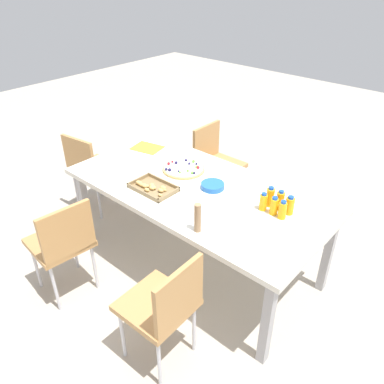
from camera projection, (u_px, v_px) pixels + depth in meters
ground_plane at (196, 262)px, 3.27m from camera, size 12.00×12.00×0.00m
party_table at (197, 194)px, 2.91m from camera, size 2.01×1.00×0.74m
chair_near_right at (215, 159)px, 3.82m from camera, size 0.40×0.40×0.83m
chair_far_left at (165, 304)px, 2.22m from camera, size 0.41×0.41×0.83m
chair_end at (90, 166)px, 3.69m from camera, size 0.45×0.45×0.83m
chair_far_right at (63, 241)px, 2.72m from camera, size 0.44×0.44×0.83m
juice_bottle_0 at (290, 206)px, 2.55m from camera, size 0.06×0.06×0.14m
juice_bottle_1 at (280, 201)px, 2.59m from camera, size 0.05×0.05×0.15m
juice_bottle_2 at (270, 197)px, 2.63m from camera, size 0.06×0.06×0.15m
juice_bottle_3 at (282, 210)px, 2.51m from camera, size 0.05×0.05×0.13m
juice_bottle_4 at (274, 206)px, 2.55m from camera, size 0.06×0.06×0.13m
juice_bottle_5 at (263, 202)px, 2.59m from camera, size 0.05×0.05×0.13m
fruit_pizza at (184, 168)px, 3.11m from camera, size 0.34×0.34×0.05m
snack_tray at (152, 188)px, 2.85m from camera, size 0.34×0.23×0.04m
plate_stack at (213, 186)px, 2.86m from camera, size 0.18×0.18×0.04m
napkin_stack at (255, 219)px, 2.52m from camera, size 0.15×0.15×0.01m
cardboard_tube at (198, 218)px, 2.37m from camera, size 0.04×0.04×0.20m
paper_folder at (147, 148)px, 3.47m from camera, size 0.30×0.25×0.01m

